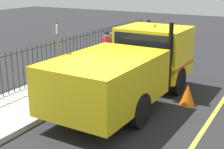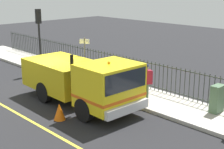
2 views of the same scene
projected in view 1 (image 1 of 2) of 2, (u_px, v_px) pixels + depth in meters
The scene contains 8 objects.
ground_plane at pixel (99, 132), 8.47m from camera, with size 58.17×58.17×0.00m, color #232326.
sidewalk_slab at pixel (18, 108), 9.84m from camera, with size 2.42×26.44×0.16m, color #B7B2A8.
work_truck at pixel (134, 63), 10.37m from camera, with size 2.49×6.31×2.58m.
worker_standing at pixel (107, 48), 12.82m from camera, with size 0.55×0.47×1.77m.
pedestrian_distant at pixel (148, 33), 16.45m from camera, with size 0.48×0.52×1.74m.
utility_cabinet at pixel (116, 45), 15.90m from camera, with size 0.62×0.37×1.15m, color #4C6B4C.
traffic_cone at pixel (188, 95), 10.21m from camera, with size 0.48×0.48×0.68m, color orange.
street_sign at pixel (58, 55), 9.43m from camera, with size 0.31×0.43×2.56m.
Camera 1 is at (-4.11, 6.49, 3.90)m, focal length 51.63 mm.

